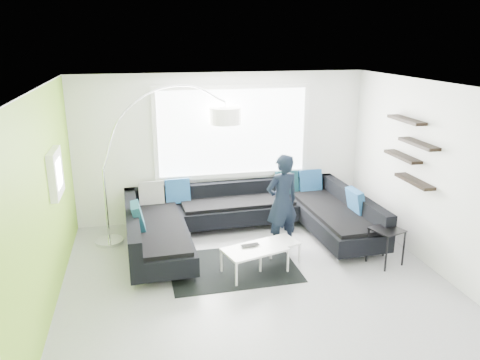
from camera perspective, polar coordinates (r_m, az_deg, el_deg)
The scene contains 9 objects.
ground at distance 7.10m, azimuth 1.60°, elevation -11.70°, with size 5.50×5.50×0.00m, color gray.
room_shell at distance 6.62m, azimuth 1.62°, elevation 3.04°, with size 5.54×5.04×2.82m.
sectional_sofa at distance 8.05m, azimuth 1.08°, elevation -5.00°, with size 4.17×2.67×0.88m.
rug at distance 7.35m, azimuth -0.89°, elevation -10.55°, with size 1.93×1.40×0.01m, color black.
coffee_table at distance 7.29m, azimuth 2.98°, elevation -9.15°, with size 1.19×0.69×0.39m, color silver.
arc_lamp at distance 8.03m, azimuth -16.37°, elevation 1.30°, with size 2.48×0.81×2.65m, color silver, non-canonical shape.
side_table at distance 7.68m, azimuth 17.31°, elevation -7.74°, with size 0.42×0.42×0.58m, color black.
person at distance 7.74m, azimuth 5.15°, elevation -2.68°, with size 0.67×0.52×1.62m, color black.
laptop at distance 7.08m, azimuth 1.36°, elevation -8.11°, with size 0.30×0.21×0.02m, color black.
Camera 1 is at (-1.53, -6.03, 3.42)m, focal length 35.00 mm.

